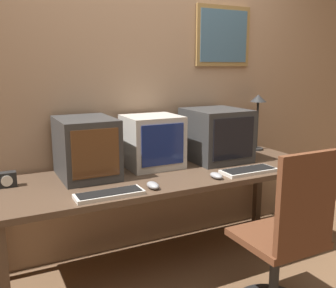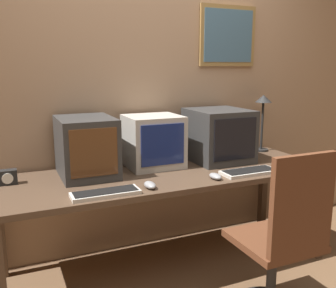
{
  "view_description": "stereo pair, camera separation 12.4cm",
  "coord_description": "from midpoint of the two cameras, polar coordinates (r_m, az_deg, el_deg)",
  "views": [
    {
      "loc": [
        -1.11,
        -1.44,
        1.41
      ],
      "look_at": [
        0.0,
        0.75,
        0.9
      ],
      "focal_mm": 40.0,
      "sensor_mm": 36.0,
      "label": 1
    },
    {
      "loc": [
        -1.0,
        -1.5,
        1.41
      ],
      "look_at": [
        0.0,
        0.75,
        0.9
      ],
      "focal_mm": 40.0,
      "sensor_mm": 36.0,
      "label": 2
    }
  ],
  "objects": [
    {
      "name": "wall_back",
      "position": [
        2.87,
        -5.2,
        9.58
      ],
      "size": [
        8.0,
        0.08,
        2.6
      ],
      "color": "tan",
      "rests_on": "ground_plane"
    },
    {
      "name": "desk",
      "position": [
        2.57,
        -1.38,
        -5.58
      ],
      "size": [
        2.26,
        0.76,
        0.7
      ],
      "color": "#4C3828",
      "rests_on": "ground_plane"
    },
    {
      "name": "monitor_left",
      "position": [
        2.48,
        -13.77,
        -0.54
      ],
      "size": [
        0.35,
        0.45,
        0.39
      ],
      "color": "#333333",
      "rests_on": "desk"
    },
    {
      "name": "monitor_center",
      "position": [
        2.66,
        -3.75,
        0.39
      ],
      "size": [
        0.38,
        0.35,
        0.37
      ],
      "color": "#B7B2A8",
      "rests_on": "desk"
    },
    {
      "name": "monitor_right",
      "position": [
        2.87,
        6.11,
        1.41
      ],
      "size": [
        0.42,
        0.45,
        0.39
      ],
      "color": "#333333",
      "rests_on": "desk"
    },
    {
      "name": "keyboard_main",
      "position": [
        2.13,
        -10.59,
        -7.53
      ],
      "size": [
        0.38,
        0.13,
        0.03
      ],
      "color": "beige",
      "rests_on": "desk"
    },
    {
      "name": "keyboard_side",
      "position": [
        2.59,
        10.86,
        -4.02
      ],
      "size": [
        0.39,
        0.16,
        0.03
      ],
      "color": "beige",
      "rests_on": "desk"
    },
    {
      "name": "mouse_near_keyboard",
      "position": [
        2.22,
        -3.93,
        -6.31
      ],
      "size": [
        0.06,
        0.11,
        0.04
      ],
      "color": "gray",
      "rests_on": "desk"
    },
    {
      "name": "mouse_far_corner",
      "position": [
        2.42,
        5.92,
        -4.82
      ],
      "size": [
        0.06,
        0.11,
        0.04
      ],
      "color": "gray",
      "rests_on": "desk"
    },
    {
      "name": "desk_clock",
      "position": [
        2.46,
        -24.74,
        -4.96
      ],
      "size": [
        0.11,
        0.07,
        0.09
      ],
      "color": "black",
      "rests_on": "desk"
    },
    {
      "name": "desk_lamp",
      "position": [
        3.25,
        12.46,
        5.26
      ],
      "size": [
        0.14,
        0.14,
        0.47
      ],
      "color": "black",
      "rests_on": "desk"
    },
    {
      "name": "office_chair",
      "position": [
        2.23,
        15.82,
        -14.84
      ],
      "size": [
        0.44,
        0.44,
        0.99
      ],
      "color": "black",
      "rests_on": "ground_plane"
    }
  ]
}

